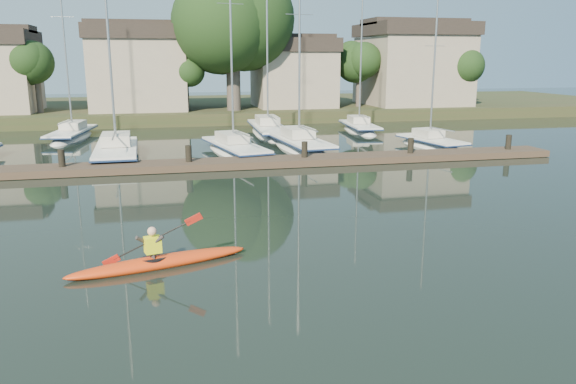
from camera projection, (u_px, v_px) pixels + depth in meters
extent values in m
plane|color=black|center=(325.00, 259.00, 15.63)|extent=(160.00, 160.00, 0.00)
ellipsoid|color=#D94410|center=(160.00, 262.00, 15.03)|extent=(4.92, 1.92, 0.37)
cylinder|color=black|center=(154.00, 259.00, 14.92)|extent=(0.90, 0.90, 0.10)
imported|color=#2D282A|center=(153.00, 245.00, 14.83)|extent=(0.35, 0.44, 1.07)
cube|color=yellow|center=(153.00, 245.00, 14.83)|extent=(0.48, 0.40, 0.44)
sphere|color=#DAA088|center=(152.00, 231.00, 14.74)|extent=(0.24, 0.24, 0.24)
cube|color=#433126|center=(248.00, 163.00, 28.86)|extent=(34.00, 2.00, 0.35)
cylinder|color=black|center=(63.00, 168.00, 26.92)|extent=(0.32, 0.32, 1.80)
cylinder|color=black|center=(189.00, 163.00, 28.20)|extent=(0.32, 0.32, 1.80)
cylinder|color=black|center=(304.00, 159.00, 29.48)|extent=(0.32, 0.32, 1.80)
cylinder|color=black|center=(410.00, 154.00, 30.77)|extent=(0.32, 0.32, 1.80)
cylinder|color=black|center=(508.00, 150.00, 32.05)|extent=(0.32, 0.32, 1.80)
ellipsoid|color=white|center=(117.00, 165.00, 31.38)|extent=(2.61, 9.39, 2.08)
cube|color=white|center=(116.00, 148.00, 31.15)|extent=(2.44, 7.71, 0.15)
cube|color=#16274E|center=(116.00, 149.00, 31.17)|extent=(2.54, 7.90, 0.09)
cube|color=#BCB7AC|center=(116.00, 139.00, 31.58)|extent=(1.62, 2.66, 0.60)
cylinder|color=#9EA0A5|center=(107.00, 24.00, 29.87)|extent=(0.13, 0.13, 13.15)
cylinder|color=#9EA0A5|center=(114.00, 135.00, 29.63)|extent=(0.20, 3.54, 0.09)
ellipsoid|color=white|center=(235.00, 159.00, 32.95)|extent=(3.74, 8.95, 1.84)
cube|color=white|center=(235.00, 144.00, 32.74)|extent=(3.33, 7.40, 0.14)
cube|color=#16274E|center=(235.00, 146.00, 32.76)|extent=(3.44, 7.58, 0.08)
cube|color=#BCB7AC|center=(232.00, 137.00, 33.12)|extent=(1.82, 2.66, 0.53)
cylinder|color=#9EA0A5|center=(231.00, 32.00, 31.50)|extent=(0.12, 0.12, 12.60)
cylinder|color=#9EA0A5|center=(242.00, 134.00, 31.40)|extent=(0.74, 3.26, 0.08)
cylinder|color=#9EA0A5|center=(230.00, 4.00, 31.15)|extent=(1.53, 0.34, 0.03)
ellipsoid|color=white|center=(300.00, 155.00, 34.44)|extent=(3.00, 8.72, 2.03)
cube|color=white|center=(300.00, 140.00, 34.22)|extent=(2.75, 7.17, 0.15)
cube|color=#16274E|center=(300.00, 141.00, 34.24)|extent=(2.85, 7.35, 0.09)
cube|color=#BCB7AC|center=(298.00, 132.00, 34.60)|extent=(1.70, 2.52, 0.59)
cylinder|color=#9EA0A5|center=(300.00, 39.00, 33.08)|extent=(0.13, 0.13, 11.76)
cylinder|color=#9EA0A5|center=(308.00, 128.00, 32.83)|extent=(0.37, 3.24, 0.09)
cylinder|color=#9EA0A5|center=(300.00, 14.00, 32.75)|extent=(1.71, 0.18, 0.03)
ellipsoid|color=white|center=(431.00, 152.00, 35.35)|extent=(2.96, 6.58, 1.72)
cube|color=white|center=(432.00, 139.00, 35.16)|extent=(2.67, 5.43, 0.13)
cube|color=#16274E|center=(432.00, 140.00, 35.18)|extent=(2.76, 5.57, 0.07)
cube|color=#BCB7AC|center=(428.00, 133.00, 35.42)|extent=(1.55, 1.97, 0.50)
cylinder|color=#9EA0A5|center=(434.00, 64.00, 34.27)|extent=(0.11, 0.11, 9.06)
cylinder|color=#9EA0A5|center=(442.00, 129.00, 34.14)|extent=(0.48, 2.39, 0.07)
cylinder|color=#9EA0A5|center=(435.00, 46.00, 34.02)|extent=(1.43, 0.27, 0.03)
ellipsoid|color=white|center=(73.00, 143.00, 39.21)|extent=(3.10, 8.64, 1.78)
cube|color=white|center=(72.00, 131.00, 39.01)|extent=(2.80, 7.12, 0.13)
cube|color=#16274E|center=(72.00, 132.00, 39.03)|extent=(2.90, 7.30, 0.08)
cube|color=#BCB7AC|center=(73.00, 125.00, 39.42)|extent=(1.62, 2.52, 0.52)
cylinder|color=#9EA0A5|center=(64.00, 39.00, 37.83)|extent=(0.11, 0.11, 12.21)
cylinder|color=#9EA0A5|center=(65.00, 122.00, 37.61)|extent=(0.51, 3.19, 0.08)
cylinder|color=#9EA0A5|center=(62.00, 17.00, 37.49)|extent=(1.49, 0.23, 0.03)
ellipsoid|color=white|center=(269.00, 139.00, 41.38)|extent=(2.60, 10.59, 2.00)
cube|color=white|center=(269.00, 126.00, 41.16)|extent=(2.42, 8.69, 0.15)
cube|color=#16274E|center=(269.00, 127.00, 41.18)|extent=(2.51, 8.91, 0.08)
cube|color=#BCB7AC|center=(267.00, 120.00, 41.67)|extent=(1.58, 3.00, 0.58)
cylinder|color=#9EA0A5|center=(267.00, 21.00, 39.74)|extent=(0.13, 0.13, 14.72)
cylinder|color=#9EA0A5|center=(272.00, 117.00, 39.45)|extent=(0.23, 4.00, 0.08)
ellipsoid|color=white|center=(359.00, 135.00, 43.02)|extent=(2.60, 7.58, 1.77)
cube|color=white|center=(360.00, 124.00, 42.83)|extent=(2.39, 6.24, 0.13)
cube|color=#16274E|center=(360.00, 125.00, 42.85)|extent=(2.47, 6.39, 0.07)
cube|color=#BCB7AC|center=(358.00, 119.00, 43.18)|extent=(1.48, 2.19, 0.51)
cylinder|color=#9EA0A5|center=(361.00, 55.00, 41.85)|extent=(0.11, 0.11, 10.23)
cylinder|color=#9EA0A5|center=(364.00, 116.00, 41.58)|extent=(0.32, 2.82, 0.07)
cylinder|color=#9EA0A5|center=(362.00, 38.00, 41.56)|extent=(1.48, 0.16, 0.03)
cube|color=#28361B|center=(203.00, 108.00, 57.26)|extent=(90.00, 24.00, 1.00)
cube|color=gray|center=(139.00, 75.00, 49.47)|extent=(8.00, 8.00, 6.00)
cube|color=#2D2421|center=(136.00, 33.00, 48.63)|extent=(8.40, 8.40, 1.20)
cube|color=gray|center=(293.00, 79.00, 52.58)|extent=(7.00, 7.00, 5.00)
cube|color=#2D2421|center=(293.00, 45.00, 51.86)|extent=(7.35, 7.35, 1.20)
cube|color=gray|center=(412.00, 71.00, 54.97)|extent=(9.00, 9.00, 6.50)
cube|color=#2D2421|center=(414.00, 30.00, 54.08)|extent=(9.45, 9.45, 1.20)
cylinder|color=#534A43|center=(233.00, 81.00, 48.45)|extent=(1.20, 1.20, 5.00)
sphere|color=black|center=(232.00, 21.00, 47.29)|extent=(8.50, 8.50, 8.50)
cylinder|color=#534A43|center=(39.00, 95.00, 46.21)|extent=(0.48, 0.48, 3.00)
sphere|color=black|center=(36.00, 64.00, 45.63)|extent=(3.40, 3.40, 3.40)
cylinder|color=#534A43|center=(187.00, 94.00, 48.32)|extent=(0.38, 0.38, 2.80)
sphere|color=black|center=(186.00, 68.00, 47.81)|extent=(2.72, 2.72, 2.72)
cylinder|color=#534A43|center=(359.00, 89.00, 52.65)|extent=(0.50, 0.50, 3.20)
sphere|color=black|center=(360.00, 60.00, 52.03)|extent=(3.57, 3.57, 3.57)
cylinder|color=#534A43|center=(463.00, 92.00, 53.43)|extent=(0.41, 0.41, 2.60)
sphere|color=black|center=(465.00, 69.00, 52.93)|extent=(2.89, 2.89, 2.89)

